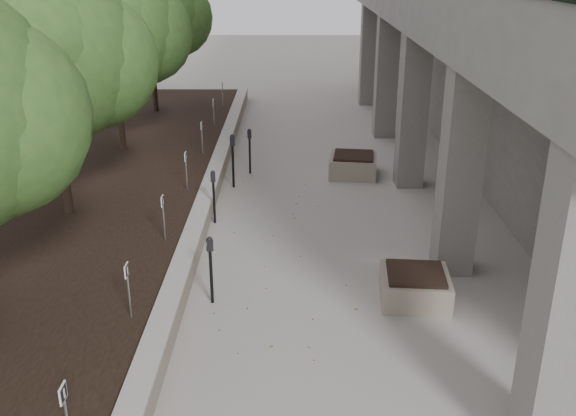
{
  "coord_description": "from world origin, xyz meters",
  "views": [
    {
      "loc": [
        0.21,
        -5.39,
        5.86
      ],
      "look_at": [
        0.16,
        6.65,
        1.04
      ],
      "focal_mm": 39.86,
      "sensor_mm": 36.0,
      "label": 1
    }
  ],
  "objects_px": {
    "parking_meter_2": "(211,270)",
    "parking_meter_4": "(233,161)",
    "crabapple_tree_3": "(53,93)",
    "crabapple_tree_5": "(150,35)",
    "parking_meter_3": "(214,197)",
    "crabapple_tree_4": "(114,57)",
    "planter_front": "(415,286)",
    "planter_back": "(353,165)",
    "parking_meter_5": "(250,151)"
  },
  "relations": [
    {
      "from": "crabapple_tree_3",
      "to": "parking_meter_4",
      "type": "distance_m",
      "value": 5.05
    },
    {
      "from": "crabapple_tree_3",
      "to": "parking_meter_2",
      "type": "xyz_separation_m",
      "value": [
        3.61,
        -3.34,
        -2.47
      ]
    },
    {
      "from": "parking_meter_4",
      "to": "planter_back",
      "type": "xyz_separation_m",
      "value": [
        3.3,
        1.04,
        -0.43
      ]
    },
    {
      "from": "crabapple_tree_4",
      "to": "planter_front",
      "type": "bearing_deg",
      "value": -48.57
    },
    {
      "from": "parking_meter_5",
      "to": "parking_meter_3",
      "type": "bearing_deg",
      "value": -101.79
    },
    {
      "from": "parking_meter_3",
      "to": "parking_meter_4",
      "type": "relative_size",
      "value": 0.88
    },
    {
      "from": "crabapple_tree_3",
      "to": "parking_meter_5",
      "type": "xyz_separation_m",
      "value": [
        3.86,
        3.94,
        -2.47
      ]
    },
    {
      "from": "crabapple_tree_3",
      "to": "crabapple_tree_5",
      "type": "distance_m",
      "value": 10.0
    },
    {
      "from": "crabapple_tree_3",
      "to": "parking_meter_3",
      "type": "xyz_separation_m",
      "value": [
        3.25,
        0.32,
        -2.48
      ]
    },
    {
      "from": "parking_meter_5",
      "to": "planter_front",
      "type": "relative_size",
      "value": 1.08
    },
    {
      "from": "parking_meter_2",
      "to": "planter_front",
      "type": "xyz_separation_m",
      "value": [
        3.65,
        0.11,
        -0.37
      ]
    },
    {
      "from": "parking_meter_3",
      "to": "planter_front",
      "type": "distance_m",
      "value": 5.37
    },
    {
      "from": "parking_meter_2",
      "to": "parking_meter_5",
      "type": "relative_size",
      "value": 1.0
    },
    {
      "from": "crabapple_tree_4",
      "to": "planter_front",
      "type": "relative_size",
      "value": 4.5
    },
    {
      "from": "parking_meter_2",
      "to": "parking_meter_3",
      "type": "distance_m",
      "value": 3.68
    },
    {
      "from": "crabapple_tree_3",
      "to": "parking_meter_5",
      "type": "height_order",
      "value": "crabapple_tree_3"
    },
    {
      "from": "parking_meter_4",
      "to": "planter_back",
      "type": "height_order",
      "value": "parking_meter_4"
    },
    {
      "from": "crabapple_tree_3",
      "to": "planter_back",
      "type": "relative_size",
      "value": 4.19
    },
    {
      "from": "parking_meter_4",
      "to": "planter_front",
      "type": "height_order",
      "value": "parking_meter_4"
    },
    {
      "from": "parking_meter_5",
      "to": "parking_meter_4",
      "type": "bearing_deg",
      "value": -109.88
    },
    {
      "from": "planter_front",
      "to": "parking_meter_2",
      "type": "bearing_deg",
      "value": -178.24
    },
    {
      "from": "crabapple_tree_4",
      "to": "parking_meter_3",
      "type": "bearing_deg",
      "value": -55.2
    },
    {
      "from": "crabapple_tree_4",
      "to": "parking_meter_2",
      "type": "distance_m",
      "value": 9.42
    },
    {
      "from": "parking_meter_3",
      "to": "parking_meter_5",
      "type": "bearing_deg",
      "value": 70.89
    },
    {
      "from": "crabapple_tree_4",
      "to": "crabapple_tree_5",
      "type": "distance_m",
      "value": 5.0
    },
    {
      "from": "parking_meter_3",
      "to": "planter_back",
      "type": "bearing_deg",
      "value": 35.01
    },
    {
      "from": "crabapple_tree_3",
      "to": "parking_meter_5",
      "type": "bearing_deg",
      "value": 45.6
    },
    {
      "from": "crabapple_tree_5",
      "to": "parking_meter_5",
      "type": "relative_size",
      "value": 4.17
    },
    {
      "from": "parking_meter_3",
      "to": "parking_meter_4",
      "type": "distance_m",
      "value": 2.45
    },
    {
      "from": "crabapple_tree_5",
      "to": "parking_meter_5",
      "type": "xyz_separation_m",
      "value": [
        3.86,
        -6.06,
        -2.47
      ]
    },
    {
      "from": "parking_meter_3",
      "to": "planter_front",
      "type": "bearing_deg",
      "value": -51.05
    },
    {
      "from": "parking_meter_4",
      "to": "crabapple_tree_4",
      "type": "bearing_deg",
      "value": 136.9
    },
    {
      "from": "crabapple_tree_5",
      "to": "parking_meter_4",
      "type": "distance_m",
      "value": 8.38
    },
    {
      "from": "crabapple_tree_4",
      "to": "parking_meter_5",
      "type": "height_order",
      "value": "crabapple_tree_4"
    },
    {
      "from": "parking_meter_5",
      "to": "planter_back",
      "type": "xyz_separation_m",
      "value": [
        2.92,
        -0.14,
        -0.35
      ]
    },
    {
      "from": "crabapple_tree_4",
      "to": "parking_meter_2",
      "type": "bearing_deg",
      "value": -66.59
    },
    {
      "from": "parking_meter_2",
      "to": "parking_meter_4",
      "type": "distance_m",
      "value": 6.1
    },
    {
      "from": "crabapple_tree_3",
      "to": "parking_meter_4",
      "type": "bearing_deg",
      "value": 38.42
    },
    {
      "from": "crabapple_tree_5",
      "to": "parking_meter_4",
      "type": "bearing_deg",
      "value": -64.28
    },
    {
      "from": "crabapple_tree_5",
      "to": "parking_meter_3",
      "type": "distance_m",
      "value": 10.5
    },
    {
      "from": "crabapple_tree_4",
      "to": "planter_back",
      "type": "distance_m",
      "value": 7.44
    },
    {
      "from": "parking_meter_2",
      "to": "parking_meter_4",
      "type": "xyz_separation_m",
      "value": [
        -0.12,
        6.1,
        0.08
      ]
    },
    {
      "from": "parking_meter_5",
      "to": "planter_back",
      "type": "relative_size",
      "value": 1.01
    },
    {
      "from": "crabapple_tree_4",
      "to": "parking_meter_4",
      "type": "relative_size",
      "value": 3.71
    },
    {
      "from": "crabapple_tree_3",
      "to": "planter_front",
      "type": "bearing_deg",
      "value": -23.96
    },
    {
      "from": "parking_meter_3",
      "to": "planter_front",
      "type": "height_order",
      "value": "parking_meter_3"
    },
    {
      "from": "crabapple_tree_3",
      "to": "planter_back",
      "type": "bearing_deg",
      "value": 29.27
    },
    {
      "from": "crabapple_tree_5",
      "to": "parking_meter_3",
      "type": "xyz_separation_m",
      "value": [
        3.25,
        -9.68,
        -2.48
      ]
    },
    {
      "from": "crabapple_tree_3",
      "to": "parking_meter_4",
      "type": "relative_size",
      "value": 3.71
    },
    {
      "from": "crabapple_tree_4",
      "to": "parking_meter_3",
      "type": "height_order",
      "value": "crabapple_tree_4"
    }
  ]
}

